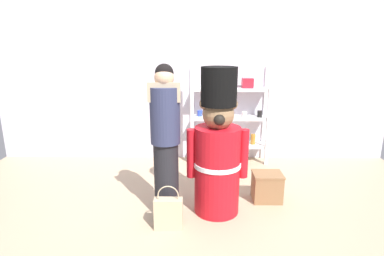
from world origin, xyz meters
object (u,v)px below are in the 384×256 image
(teddy_bear_guard, at_px, (218,151))
(person_shopper, at_px, (166,140))
(display_crate, at_px, (267,187))
(shopping_bag, at_px, (168,213))
(merchandise_shelf, at_px, (230,115))

(teddy_bear_guard, relative_size, person_shopper, 0.98)
(teddy_bear_guard, distance_m, display_crate, 0.88)
(shopping_bag, bearing_deg, teddy_bear_guard, 35.16)
(teddy_bear_guard, bearing_deg, display_crate, 22.27)
(person_shopper, bearing_deg, merchandise_shelf, 63.04)
(merchandise_shelf, height_order, shopping_bag, merchandise_shelf)
(teddy_bear_guard, distance_m, person_shopper, 0.59)
(person_shopper, distance_m, shopping_bag, 0.76)
(shopping_bag, bearing_deg, person_shopper, 98.37)
(display_crate, bearing_deg, person_shopper, -163.73)
(merchandise_shelf, xyz_separation_m, shopping_bag, (-0.82, -1.97, -0.60))
(merchandise_shelf, relative_size, display_crate, 4.29)
(person_shopper, xyz_separation_m, display_crate, (1.20, 0.35, -0.70))
(person_shopper, bearing_deg, display_crate, 16.27)
(merchandise_shelf, distance_m, display_crate, 1.51)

